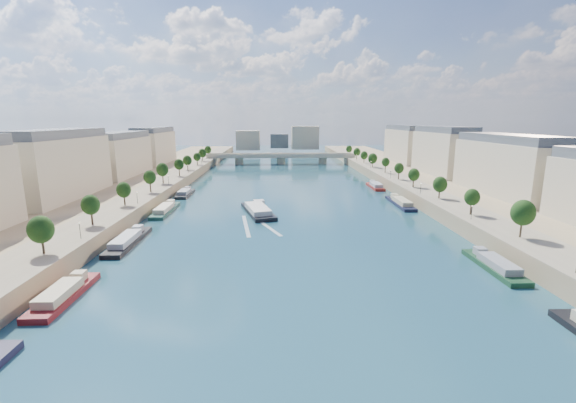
{
  "coord_description": "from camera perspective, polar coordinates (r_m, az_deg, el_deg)",
  "views": [
    {
      "loc": [
        -4.81,
        -61.97,
        33.82
      ],
      "look_at": [
        -0.19,
        72.18,
        5.0
      ],
      "focal_mm": 24.0,
      "sensor_mm": 36.0,
      "label": 1
    }
  ],
  "objects": [
    {
      "name": "ground",
      "position": [
        165.53,
        -0.27,
        0.33
      ],
      "size": [
        700.0,
        700.0,
        0.0
      ],
      "primitive_type": "plane",
      "color": "#0D333A",
      "rests_on": "ground"
    },
    {
      "name": "wake",
      "position": [
        125.47,
        -4.78,
        -3.55
      ],
      "size": [
        14.17,
        25.92,
        0.04
      ],
      "color": "silver",
      "rests_on": "ground"
    },
    {
      "name": "moored_barges_right",
      "position": [
        129.86,
        20.94,
        -3.41
      ],
      "size": [
        5.0,
        161.97,
        3.6
      ],
      "color": "black",
      "rests_on": "ground"
    },
    {
      "name": "quay_left",
      "position": [
        178.12,
        -24.1,
        0.92
      ],
      "size": [
        44.0,
        520.0,
        5.0
      ],
      "primitive_type": "cube",
      "color": "#9E8460",
      "rests_on": "ground"
    },
    {
      "name": "buildings_left",
      "position": [
        192.34,
        -26.74,
        5.65
      ],
      "size": [
        16.0,
        226.0,
        23.2
      ],
      "color": "beige",
      "rests_on": "ground"
    },
    {
      "name": "bridge",
      "position": [
        296.12,
        -1.04,
        6.55
      ],
      "size": [
        112.0,
        12.0,
        8.15
      ],
      "color": "#C1B79E",
      "rests_on": "ground"
    },
    {
      "name": "trees_left",
      "position": [
        173.06,
        -18.85,
        3.72
      ],
      "size": [
        4.8,
        268.8,
        8.26
      ],
      "color": "#382B1E",
      "rests_on": "ground"
    },
    {
      "name": "trees_right",
      "position": [
        183.56,
        17.11,
        4.28
      ],
      "size": [
        4.8,
        268.8,
        8.26
      ],
      "color": "#382B1E",
      "rests_on": "ground"
    },
    {
      "name": "moored_barges_left",
      "position": [
        115.56,
        -22.6,
        -5.42
      ],
      "size": [
        5.0,
        154.57,
        3.6
      ],
      "color": "#181631",
      "rests_on": "ground"
    },
    {
      "name": "buildings_right",
      "position": [
        196.55,
        25.37,
        5.89
      ],
      "size": [
        16.0,
        226.0,
        23.2
      ],
      "color": "beige",
      "rests_on": "ground"
    },
    {
      "name": "pave_left",
      "position": [
        172.58,
        -19.56,
        1.82
      ],
      "size": [
        14.0,
        520.0,
        0.1
      ],
      "primitive_type": "cube",
      "color": "gray",
      "rests_on": "quay_left"
    },
    {
      "name": "lamps_right",
      "position": [
        178.44,
        16.81,
        3.21
      ],
      "size": [
        0.36,
        200.36,
        4.28
      ],
      "color": "black",
      "rests_on": "ground"
    },
    {
      "name": "tour_barge",
      "position": [
        141.29,
        -4.47,
        -1.35
      ],
      "size": [
        14.45,
        28.2,
        3.74
      ],
      "rotation": [
        0.0,
        0.0,
        0.26
      ],
      "color": "black",
      "rests_on": "ground"
    },
    {
      "name": "quay_right",
      "position": [
        181.98,
        23.03,
        1.23
      ],
      "size": [
        44.0,
        520.0,
        5.0
      ],
      "primitive_type": "cube",
      "color": "#9E8460",
      "rests_on": "ground"
    },
    {
      "name": "lamps_left",
      "position": [
        161.39,
        -19.15,
        2.16
      ],
      "size": [
        0.36,
        200.36,
        4.28
      ],
      "color": "black",
      "rests_on": "ground"
    },
    {
      "name": "skyline",
      "position": [
        382.06,
        -0.78,
        9.24
      ],
      "size": [
        79.0,
        42.0,
        22.0
      ],
      "color": "beige",
      "rests_on": "ground"
    },
    {
      "name": "pave_right",
      "position": [
        175.73,
        18.66,
        2.05
      ],
      "size": [
        14.0,
        520.0,
        0.1
      ],
      "primitive_type": "cube",
      "color": "gray",
      "rests_on": "quay_right"
    }
  ]
}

